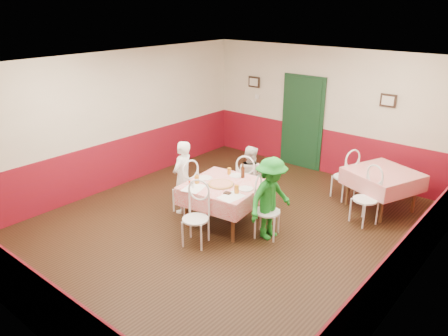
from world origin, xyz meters
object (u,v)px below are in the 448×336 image
Objects in this scene: pizza at (221,184)px; glass_b at (237,189)px; diner_left at (183,177)px; second_table at (381,190)px; glass_c at (229,171)px; diner_far at (249,176)px; chair_far at (248,184)px; chair_near at (195,219)px; chair_right at (267,212)px; chair_second_b at (365,200)px; glass_a at (197,179)px; wallet at (227,193)px; chair_second_a at (344,177)px; beer_bottle at (243,171)px; diner_right at (271,199)px; main_table at (224,204)px; chair_left at (185,189)px.

pizza is 0.44m from glass_b.
second_table is at bearing 119.82° from diner_left.
diner_far is at bearing 80.54° from glass_c.
chair_far is 1.70m from chair_near.
diner_left is at bearing 77.77° from chair_right.
chair_right is 1.82m from chair_second_b.
diner_far reaches higher than glass_a.
second_table is 10.18× the size of wallet.
chair_near is (-0.73, -0.95, 0.00)m from chair_right.
chair_second_a is 0.66× the size of diner_left.
second_table is 2.95m from glass_b.
diner_far reaches higher than wallet.
glass_c is at bearing -136.96° from second_table.
beer_bottle is at bearing 47.75° from chair_right.
glass_a is at bearing -171.64° from glass_b.
chair_second_a is at bearing 51.41° from chair_near.
second_table is at bearing 40.13° from chair_near.
glass_b is 0.58m from diner_right.
wallet is at bearing -42.56° from main_table.
chair_second_a is 0.75× the size of diner_far.
diner_left is at bearing -177.28° from pizza.
chair_far is (-2.00, -1.50, 0.08)m from second_table.
second_table is 1.24× the size of chair_second_b.
glass_b is 1.21m from diner_far.
diner_right reaches higher than pizza.
chair_near is at bearing -88.52° from beer_bottle.
glass_a is (-0.36, -0.21, 0.06)m from pizza.
chair_near is at bearing -81.23° from pizza.
glass_a reaches higher than second_table.
beer_bottle reaches higher than chair_right.
second_table is 0.75m from chair_second_b.
chair_second_b is (1.05, 1.48, 0.00)m from chair_right.
glass_b is at bearing 39.02° from wallet.
diner_left reaches higher than chair_near.
chair_left is 0.63m from glass_a.
chair_left is at bearing -17.67° from chair_second_a.
main_table is at bearing -128.95° from second_table.
chair_second_b reaches higher than second_table.
diner_far reaches higher than chair_far.
pizza reaches higher than second_table.
beer_bottle reaches higher than second_table.
wallet is at bearing 92.38° from chair_far.
diner_right reaches higher than glass_c.
beer_bottle is at bearing 80.30° from pizza.
chair_second_a is 7.15× the size of glass_c.
pizza is at bearing 81.12° from diner_left.
wallet is (-1.59, -2.62, 0.40)m from second_table.
chair_right is 3.75× the size of beer_bottle.
diner_far is (0.73, 1.00, 0.15)m from chair_left.
glass_a is at bearing 110.19° from chair_near.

